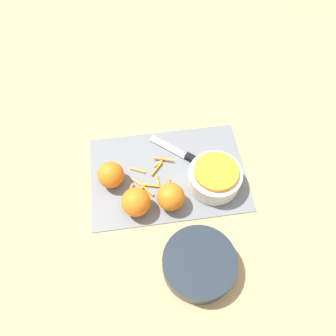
% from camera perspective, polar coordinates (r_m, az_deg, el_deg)
% --- Properties ---
extents(ground_plane, '(4.00, 4.00, 0.00)m').
position_cam_1_polar(ground_plane, '(1.00, 0.00, -1.05)').
color(ground_plane, tan).
extents(cutting_board, '(0.47, 0.32, 0.01)m').
position_cam_1_polar(cutting_board, '(1.00, 0.00, -0.97)').
color(cutting_board, slate).
rests_on(cutting_board, ground_plane).
extents(bowl_speckled, '(0.15, 0.15, 0.07)m').
position_cam_1_polar(bowl_speckled, '(0.96, 8.17, -1.52)').
color(bowl_speckled, silver).
rests_on(bowl_speckled, cutting_board).
extents(bowl_dark, '(0.19, 0.19, 0.06)m').
position_cam_1_polar(bowl_dark, '(0.87, 5.43, -16.27)').
color(bowl_dark, '#1E2833').
rests_on(bowl_dark, ground_plane).
extents(knife, '(0.18, 0.16, 0.02)m').
position_cam_1_polar(knife, '(1.02, 3.99, 1.72)').
color(knife, black).
rests_on(knife, cutting_board).
extents(orange_left, '(0.08, 0.08, 0.08)m').
position_cam_1_polar(orange_left, '(0.91, -5.62, -5.92)').
color(orange_left, orange).
rests_on(orange_left, cutting_board).
extents(orange_right, '(0.08, 0.08, 0.08)m').
position_cam_1_polar(orange_right, '(0.96, -9.94, -1.18)').
color(orange_right, orange).
rests_on(orange_right, cutting_board).
extents(orange_back, '(0.08, 0.08, 0.08)m').
position_cam_1_polar(orange_back, '(0.91, 0.47, -5.03)').
color(orange_back, orange).
rests_on(orange_back, cutting_board).
extents(peel_pile, '(0.15, 0.14, 0.01)m').
position_cam_1_polar(peel_pile, '(0.98, -2.78, -1.79)').
color(peel_pile, orange).
rests_on(peel_pile, cutting_board).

